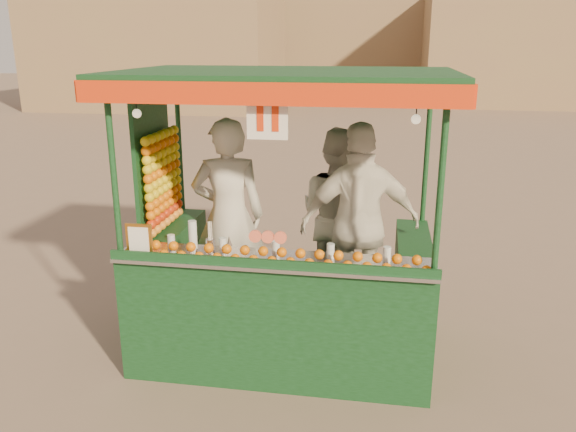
% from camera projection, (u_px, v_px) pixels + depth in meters
% --- Properties ---
extents(ground, '(90.00, 90.00, 0.00)m').
position_uv_depth(ground, '(291.00, 348.00, 5.45)').
color(ground, '#715E51').
rests_on(ground, ground).
extents(building_left, '(10.00, 6.00, 6.00)m').
position_uv_depth(building_left, '(160.00, 37.00, 24.86)').
color(building_left, olive).
rests_on(building_left, ground).
extents(building_right, '(9.00, 6.00, 5.00)m').
position_uv_depth(building_right, '(525.00, 48.00, 26.27)').
color(building_right, olive).
rests_on(building_right, ground).
extents(building_center, '(14.00, 7.00, 7.00)m').
position_uv_depth(building_center, '(340.00, 29.00, 33.06)').
color(building_center, olive).
rests_on(building_center, ground).
extents(juice_cart, '(2.82, 1.83, 2.56)m').
position_uv_depth(juice_cart, '(276.00, 269.00, 5.16)').
color(juice_cart, black).
rests_on(juice_cart, ground).
extents(vendor_left, '(0.75, 0.58, 1.85)m').
position_uv_depth(vendor_left, '(228.00, 216.00, 5.39)').
color(vendor_left, beige).
rests_on(vendor_left, ground).
extents(vendor_middle, '(1.05, 0.99, 1.72)m').
position_uv_depth(vendor_middle, '(338.00, 215.00, 5.62)').
color(vendor_middle, beige).
rests_on(vendor_middle, ground).
extents(vendor_right, '(1.15, 0.70, 1.84)m').
position_uv_depth(vendor_right, '(360.00, 224.00, 5.15)').
color(vendor_right, silver).
rests_on(vendor_right, ground).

